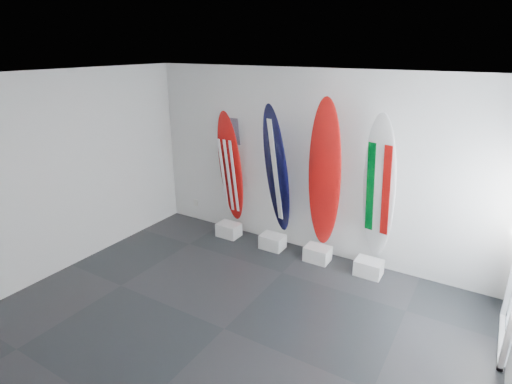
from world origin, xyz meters
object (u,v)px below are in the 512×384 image
Objects in this scene: surfboard_italy at (379,189)px; surfboard_swiss at (324,175)px; surfboard_usa at (231,168)px; surfboard_navy at (277,171)px.

surfboard_swiss is at bearing -167.52° from surfboard_italy.
surfboard_navy reaches higher than surfboard_usa.
surfboard_italy is at bearing 17.32° from surfboard_navy.
surfboard_navy is 0.84m from surfboard_swiss.
surfboard_swiss reaches higher than surfboard_usa.
surfboard_swiss is 1.06× the size of surfboard_italy.
surfboard_swiss is 0.84m from surfboard_italy.
surfboard_navy is 1.01× the size of surfboard_italy.
surfboard_navy is at bearing 1.45° from surfboard_usa.
surfboard_swiss reaches higher than surfboard_navy.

